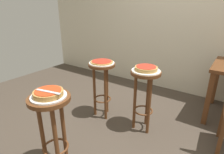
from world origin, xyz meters
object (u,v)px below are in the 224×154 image
(pizza_foreground, at_px, (48,93))
(stool_leftside, at_px, (145,89))
(serving_plate_foreground, at_px, (49,96))
(serving_plate_leftside, at_px, (146,71))
(serving_plate_middle, at_px, (102,63))
(stool_foreground, at_px, (52,120))
(pizza_server_knife, at_px, (48,92))
(pizza_middle, at_px, (102,62))
(stool_middle, at_px, (102,79))
(pizza_leftside, at_px, (146,68))

(pizza_foreground, distance_m, stool_leftside, 1.11)
(serving_plate_foreground, bearing_deg, serving_plate_leftside, 69.95)
(serving_plate_leftside, bearing_deg, serving_plate_middle, -175.84)
(stool_foreground, height_order, serving_plate_foreground, serving_plate_foreground)
(serving_plate_leftside, bearing_deg, pizza_server_knife, -108.21)
(pizza_middle, bearing_deg, serving_plate_foreground, -77.36)
(pizza_middle, bearing_deg, pizza_foreground, -77.36)
(stool_middle, xyz_separation_m, stool_leftside, (0.59, 0.04, 0.00))
(serving_plate_middle, height_order, pizza_middle, pizza_middle)
(pizza_middle, relative_size, pizza_leftside, 1.13)
(stool_foreground, relative_size, pizza_middle, 2.65)
(serving_plate_middle, distance_m, pizza_server_knife, 1.02)
(pizza_leftside, xyz_separation_m, pizza_server_knife, (-0.34, -1.04, 0.03))
(serving_plate_middle, bearing_deg, serving_plate_leftside, 4.16)
(serving_plate_leftside, relative_size, pizza_leftside, 1.28)
(stool_leftside, height_order, pizza_server_knife, pizza_server_knife)
(stool_leftside, bearing_deg, pizza_leftside, 90.00)
(serving_plate_foreground, xyz_separation_m, stool_leftside, (0.37, 1.02, -0.22))
(stool_middle, xyz_separation_m, pizza_leftside, (0.59, 0.04, 0.25))
(serving_plate_middle, relative_size, pizza_leftside, 1.29)
(pizza_leftside, bearing_deg, pizza_server_knife, -108.21)
(pizza_server_knife, bearing_deg, pizza_foreground, 133.63)
(stool_foreground, xyz_separation_m, pizza_server_knife, (0.03, -0.02, 0.28))
(pizza_foreground, distance_m, pizza_middle, 1.00)
(pizza_middle, distance_m, pizza_leftside, 0.59)
(stool_foreground, relative_size, pizza_foreground, 3.21)
(pizza_foreground, bearing_deg, stool_middle, 102.64)
(stool_middle, bearing_deg, stool_leftside, 4.16)
(stool_leftside, distance_m, serving_plate_leftside, 0.22)
(pizza_leftside, height_order, pizza_server_knife, pizza_server_knife)
(stool_foreground, height_order, serving_plate_leftside, serving_plate_leftside)
(stool_leftside, bearing_deg, serving_plate_foreground, -110.05)
(serving_plate_foreground, bearing_deg, pizza_leftside, 69.95)
(serving_plate_middle, distance_m, pizza_middle, 0.02)
(stool_leftside, bearing_deg, stool_foreground, -110.05)
(stool_middle, relative_size, serving_plate_leftside, 2.36)
(pizza_foreground, bearing_deg, serving_plate_leftside, 69.95)
(serving_plate_foreground, height_order, pizza_middle, pizza_middle)
(stool_foreground, xyz_separation_m, serving_plate_foreground, (-0.00, -0.00, 0.22))
(stool_leftside, distance_m, pizza_leftside, 0.25)
(stool_foreground, bearing_deg, serving_plate_leftside, 69.95)
(serving_plate_foreground, bearing_deg, stool_middle, 102.64)
(pizza_leftside, distance_m, pizza_server_knife, 1.09)
(stool_foreground, bearing_deg, serving_plate_foreground, -104.04)
(serving_plate_foreground, height_order, pizza_foreground, pizza_foreground)
(pizza_middle, xyz_separation_m, pizza_leftside, (0.59, 0.04, 0.01))
(pizza_middle, relative_size, stool_leftside, 0.38)
(serving_plate_middle, bearing_deg, pizza_leftside, 4.16)
(pizza_server_knife, bearing_deg, pizza_middle, 91.35)
(stool_middle, height_order, serving_plate_middle, serving_plate_middle)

